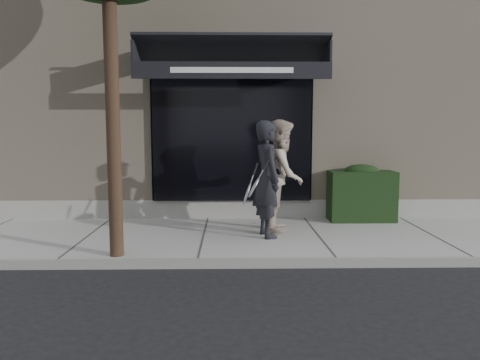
{
  "coord_description": "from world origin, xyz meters",
  "views": [
    {
      "loc": [
        -1.52,
        -8.04,
        2.0
      ],
      "look_at": [
        -1.35,
        0.6,
        1.02
      ],
      "focal_mm": 35.0,
      "sensor_mm": 36.0,
      "label": 1
    }
  ],
  "objects": [
    {
      "name": "hedge",
      "position": [
        1.1,
        1.25,
        0.66
      ],
      "size": [
        1.3,
        0.7,
        1.14
      ],
      "color": "black",
      "rests_on": "sidewalk"
    },
    {
      "name": "pedestrian_front",
      "position": [
        -0.9,
        -0.13,
        1.11
      ],
      "size": [
        0.78,
        0.98,
        1.99
      ],
      "color": "black",
      "rests_on": "sidewalk"
    },
    {
      "name": "ground",
      "position": [
        0.0,
        0.0,
        0.0
      ],
      "size": [
        80.0,
        80.0,
        0.0
      ],
      "primitive_type": "plane",
      "color": "black",
      "rests_on": "ground"
    },
    {
      "name": "pedestrian_back",
      "position": [
        -0.6,
        0.37,
        1.13
      ],
      "size": [
        0.92,
        1.1,
        2.01
      ],
      "color": "#C2AE9B",
      "rests_on": "sidewalk"
    },
    {
      "name": "building_facade",
      "position": [
        -0.01,
        4.96,
        2.74
      ],
      "size": [
        14.3,
        8.04,
        5.64
      ],
      "color": "#BCAA8F",
      "rests_on": "ground"
    },
    {
      "name": "sidewalk",
      "position": [
        0.0,
        0.0,
        0.06
      ],
      "size": [
        20.0,
        3.0,
        0.12
      ],
      "primitive_type": "cube",
      "color": "#9E9E99",
      "rests_on": "ground"
    },
    {
      "name": "curb",
      "position": [
        0.0,
        -1.55,
        0.07
      ],
      "size": [
        20.0,
        0.1,
        0.14
      ],
      "primitive_type": "cube",
      "color": "gray",
      "rests_on": "ground"
    }
  ]
}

